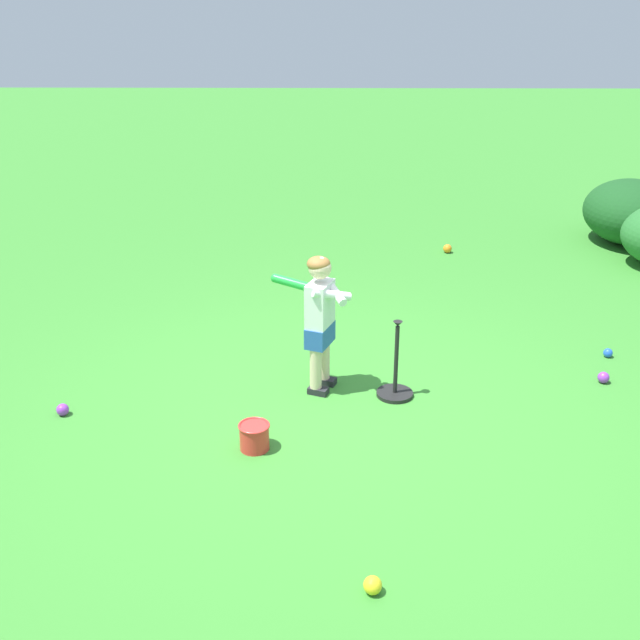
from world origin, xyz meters
The scene contains 10 objects.
ground_plane centered at (0.00, 0.00, 0.00)m, with size 40.00×40.00×0.00m, color #38842D.
child_batter centered at (-0.07, 0.37, 0.65)m, with size 0.61×0.31×1.08m.
play_ball_by_bucket centered at (0.23, -1.83, 0.05)m, with size 0.10×0.10×0.10m, color yellow.
play_ball_center_lawn centered at (-1.94, -0.06, 0.05)m, with size 0.09×0.09×0.09m, color purple.
play_ball_midfield centered at (2.17, 0.49, 0.05)m, with size 0.09×0.09×0.09m, color purple.
play_ball_near_batter centered at (1.39, 3.73, 0.05)m, with size 0.10×0.10×0.10m, color orange.
play_ball_behind_batter centered at (2.36, 0.96, 0.04)m, with size 0.08×0.08×0.08m, color blue.
batting_tee centered at (0.50, 0.26, 0.10)m, with size 0.28×0.28×0.62m.
toy_bucket centered at (-0.50, -0.49, 0.10)m, with size 0.22×0.22×0.19m.
shrub_right_background centered at (3.65, 4.17, 0.38)m, with size 1.12×1.29×0.77m, color #194C1E.
Camera 1 is at (0.00, -4.90, 2.87)m, focal length 43.02 mm.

